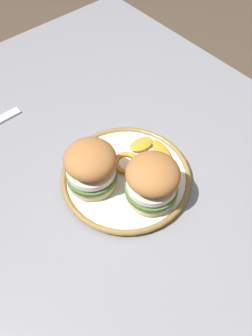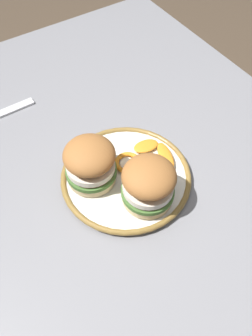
{
  "view_description": "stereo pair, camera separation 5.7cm",
  "coord_description": "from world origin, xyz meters",
  "px_view_note": "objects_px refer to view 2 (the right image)",
  "views": [
    {
      "loc": [
        -0.3,
        0.32,
        1.37
      ],
      "look_at": [
        0.03,
        0.04,
        0.79
      ],
      "focal_mm": 37.5,
      "sensor_mm": 36.0,
      "label": 1
    },
    {
      "loc": [
        -0.33,
        0.27,
        1.37
      ],
      "look_at": [
        0.03,
        0.04,
        0.79
      ],
      "focal_mm": 37.5,
      "sensor_mm": 36.0,
      "label": 2
    }
  ],
  "objects_px": {
    "dining_table": "(146,205)",
    "sandwich_half_right": "(90,162)",
    "sandwich_half_left": "(148,183)",
    "dinner_plate": "(126,177)"
  },
  "relations": [
    {
      "from": "dining_table",
      "to": "sandwich_half_right",
      "type": "xyz_separation_m",
      "value": [
        0.06,
        0.1,
        0.17
      ]
    },
    {
      "from": "dinner_plate",
      "to": "sandwich_half_left",
      "type": "bearing_deg",
      "value": -176.33
    },
    {
      "from": "sandwich_half_left",
      "to": "sandwich_half_right",
      "type": "bearing_deg",
      "value": 33.37
    },
    {
      "from": "dinner_plate",
      "to": "sandwich_half_left",
      "type": "distance_m",
      "value": 0.09
    },
    {
      "from": "dining_table",
      "to": "sandwich_half_right",
      "type": "height_order",
      "value": "sandwich_half_right"
    },
    {
      "from": "dining_table",
      "to": "sandwich_half_right",
      "type": "distance_m",
      "value": 0.21
    },
    {
      "from": "dinner_plate",
      "to": "sandwich_half_right",
      "type": "height_order",
      "value": "sandwich_half_right"
    },
    {
      "from": "sandwich_half_left",
      "to": "dining_table",
      "type": "bearing_deg",
      "value": -38.91
    },
    {
      "from": "sandwich_half_left",
      "to": "sandwich_half_right",
      "type": "relative_size",
      "value": 1.07
    },
    {
      "from": "sandwich_half_left",
      "to": "dinner_plate",
      "type": "bearing_deg",
      "value": 3.67
    }
  ]
}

